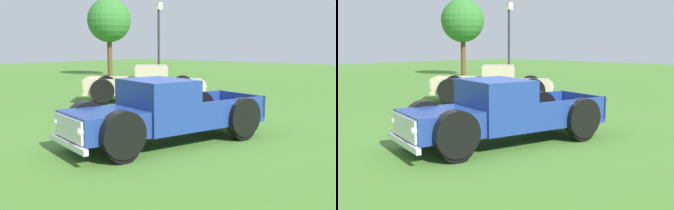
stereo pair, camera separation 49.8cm
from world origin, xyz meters
TOP-DOWN VIEW (x-y plane):
  - ground_plane at (0.00, 0.00)m, footprint 80.00×80.00m
  - pickup_truck_foreground at (-0.30, -0.34)m, footprint 5.20×2.83m
  - pickup_truck_behind_left at (4.77, 4.61)m, footprint 4.58×4.59m
  - lamp_post_near at (8.52, 7.78)m, footprint 0.36×0.36m
  - oak_tree_east at (12.68, 16.63)m, footprint 3.19×3.19m

SIDE VIEW (x-z plane):
  - ground_plane at x=0.00m, z-range 0.00..0.00m
  - pickup_truck_behind_left at x=4.77m, z-range -0.03..1.43m
  - pickup_truck_foreground at x=-0.30m, z-range -0.03..1.47m
  - lamp_post_near at x=8.52m, z-range 0.11..4.59m
  - oak_tree_east at x=12.68m, z-range 1.20..6.84m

